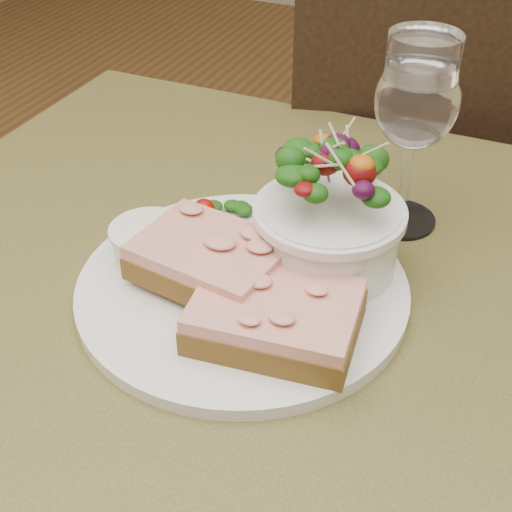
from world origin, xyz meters
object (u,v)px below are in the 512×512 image
at_px(chair_far, 408,300).
at_px(ramekin, 149,243).
at_px(sandwich_back, 211,259).
at_px(salad_bowl, 330,209).
at_px(wine_glass, 416,106).
at_px(dinner_plate, 242,288).
at_px(cafe_table, 248,398).
at_px(sandwich_front, 275,316).

xyz_separation_m(chair_far, ramekin, (-0.14, -0.60, 0.49)).
distance_m(sandwich_back, ramekin, 0.06).
distance_m(salad_bowl, wine_glass, 0.13).
xyz_separation_m(dinner_plate, ramekin, (-0.09, -0.00, 0.03)).
xyz_separation_m(sandwich_back, ramekin, (-0.06, 0.00, -0.00)).
distance_m(cafe_table, ramekin, 0.17).
bearing_deg(dinner_plate, sandwich_front, -43.03).
relative_size(chair_far, dinner_plate, 3.15).
bearing_deg(dinner_plate, wine_glass, 59.74).
bearing_deg(sandwich_back, wine_glass, 63.40).
height_order(sandwich_back, salad_bowl, salad_bowl).
relative_size(dinner_plate, sandwich_back, 2.15).
bearing_deg(sandwich_front, salad_bowl, 79.21).
distance_m(sandwich_front, ramekin, 0.14).
distance_m(chair_far, wine_glass, 0.73).
bearing_deg(dinner_plate, chair_far, 84.73).
xyz_separation_m(sandwich_back, salad_bowl, (0.08, 0.06, 0.03)).
bearing_deg(dinner_plate, sandwich_back, -158.45).
xyz_separation_m(cafe_table, sandwich_back, (-0.04, 0.02, 0.14)).
bearing_deg(chair_far, salad_bowl, 74.80).
bearing_deg(salad_bowl, cafe_table, -117.62).
xyz_separation_m(ramekin, salad_bowl, (0.14, 0.06, 0.04)).
bearing_deg(chair_far, wine_glass, 79.97).
distance_m(cafe_table, salad_bowl, 0.19).
bearing_deg(sandwich_back, dinner_plate, 29.62).
bearing_deg(salad_bowl, sandwich_back, -142.69).
xyz_separation_m(sandwich_front, ramekin, (-0.14, 0.04, 0.00)).
distance_m(sandwich_front, salad_bowl, 0.11).
relative_size(sandwich_back, salad_bowl, 1.05).
relative_size(cafe_table, ramekin, 12.68).
height_order(chair_far, ramekin, chair_far).
bearing_deg(ramekin, dinner_plate, 3.19).
relative_size(chair_far, sandwich_front, 6.57).
xyz_separation_m(salad_bowl, wine_glass, (0.04, 0.11, 0.05)).
distance_m(chair_far, salad_bowl, 0.76).
distance_m(chair_far, sandwich_back, 0.79).
height_order(dinner_plate, sandwich_back, sandwich_back).
xyz_separation_m(dinner_plate, sandwich_back, (-0.02, -0.01, 0.03)).
bearing_deg(wine_glass, dinner_plate, -120.26).
height_order(sandwich_front, sandwich_back, sandwich_back).
distance_m(chair_far, dinner_plate, 0.76).
distance_m(cafe_table, sandwich_back, 0.14).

